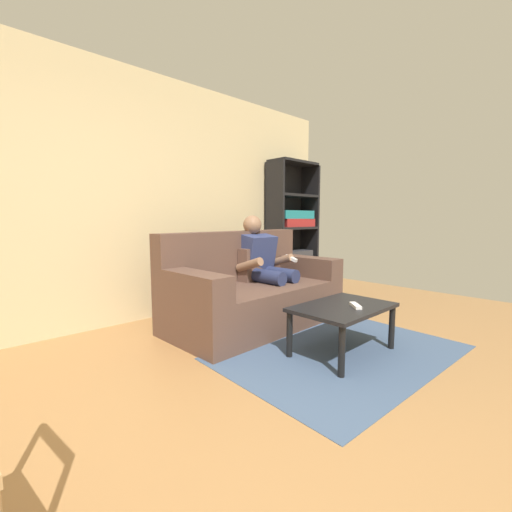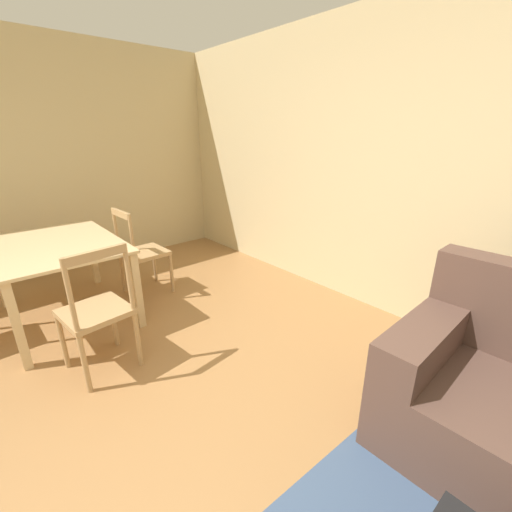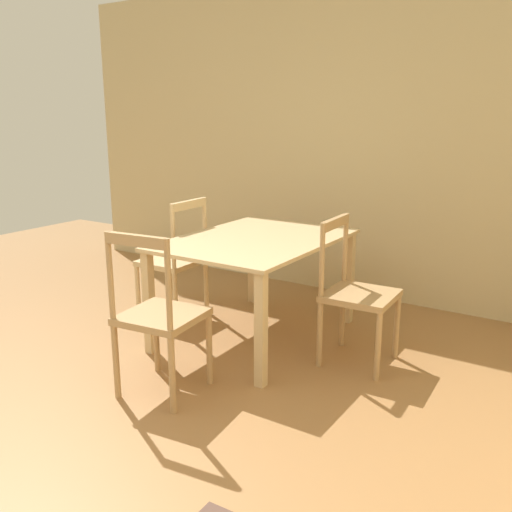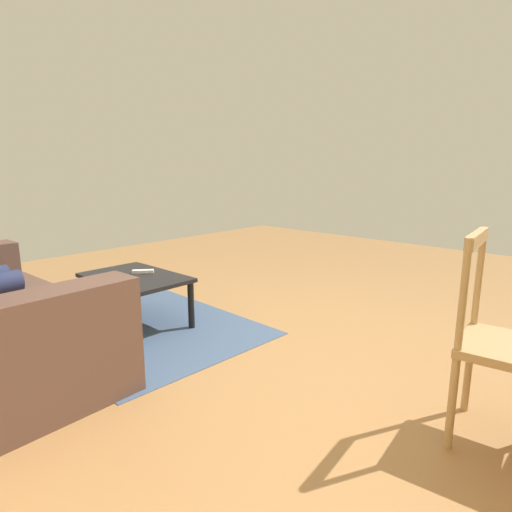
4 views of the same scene
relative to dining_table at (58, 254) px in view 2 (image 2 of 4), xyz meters
The scene contains 5 objects.
ground_plane 2.24m from the dining_table, ahead, with size 8.98×8.98×0.00m, color #9E7042.
wall_back 3.30m from the dining_table, 48.37° to the left, with size 6.98×0.12×2.68m, color #D1BC8C.
dining_table is the anchor object (origin of this frame).
dining_chair_near_wall 0.78m from the dining_table, 89.90° to the left, with size 0.44×0.44×0.93m.
dining_chair_facing_couch 1.02m from the dining_table, ahead, with size 0.46×0.46×0.97m.
Camera 2 is at (1.15, -0.29, 1.66)m, focal length 23.47 mm.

